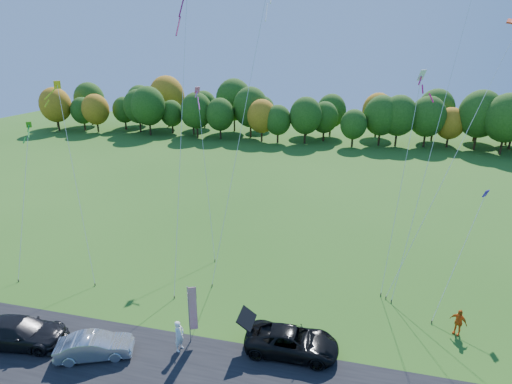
% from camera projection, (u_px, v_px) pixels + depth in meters
% --- Properties ---
extents(ground, '(160.00, 160.00, 0.00)m').
position_uv_depth(ground, '(233.00, 330.00, 24.63)').
color(ground, '#265616').
extents(asphalt_strip, '(90.00, 6.00, 0.01)m').
position_uv_depth(asphalt_strip, '(211.00, 379.00, 20.97)').
color(asphalt_strip, black).
rests_on(asphalt_strip, ground).
extents(tree_line, '(116.00, 12.00, 10.00)m').
position_uv_depth(tree_line, '(317.00, 141.00, 74.93)').
color(tree_line, '#1E4711').
rests_on(tree_line, ground).
extents(black_suv, '(5.33, 2.53, 1.47)m').
position_uv_depth(black_suv, '(292.00, 341.00, 22.65)').
color(black_suv, black).
rests_on(black_suv, ground).
extents(silver_sedan, '(4.37, 2.91, 1.36)m').
position_uv_depth(silver_sedan, '(95.00, 346.00, 22.35)').
color(silver_sedan, '#AEADB2').
rests_on(silver_sedan, ground).
extents(dark_truck_a, '(5.73, 3.05, 1.58)m').
position_uv_depth(dark_truck_a, '(19.00, 332.00, 23.30)').
color(dark_truck_a, black).
rests_on(dark_truck_a, ground).
extents(person_tailgate_a, '(0.62, 0.79, 1.91)m').
position_uv_depth(person_tailgate_a, '(179.00, 336.00, 22.75)').
color(person_tailgate_a, white).
rests_on(person_tailgate_a, ground).
extents(person_tailgate_b, '(0.91, 0.98, 1.61)m').
position_uv_depth(person_tailgate_b, '(251.00, 329.00, 23.55)').
color(person_tailgate_b, gray).
rests_on(person_tailgate_b, ground).
extents(person_east, '(1.06, 0.91, 1.71)m').
position_uv_depth(person_east, '(458.00, 322.00, 24.07)').
color(person_east, '#D85E14').
rests_on(person_east, ground).
extents(feather_flag, '(0.47, 0.26, 3.80)m').
position_uv_depth(feather_flag, '(192.00, 308.00, 22.95)').
color(feather_flag, '#999999').
rests_on(feather_flag, ground).
extents(kite_delta_blue, '(4.27, 12.70, 23.40)m').
position_uv_depth(kite_delta_blue, '(181.00, 121.00, 29.66)').
color(kite_delta_blue, '#4C3F33').
rests_on(kite_delta_blue, ground).
extents(kite_parafoil_orange, '(7.05, 13.50, 24.01)m').
position_uv_depth(kite_parafoil_orange, '(440.00, 117.00, 28.67)').
color(kite_parafoil_orange, '#4C3F33').
rests_on(kite_parafoil_orange, ground).
extents(kite_delta_red, '(3.62, 9.33, 23.13)m').
position_uv_depth(kite_delta_red, '(242.00, 122.00, 29.02)').
color(kite_delta_red, '#4C3F33').
rests_on(kite_delta_red, ground).
extents(kite_parafoil_rainbow, '(9.32, 9.06, 18.75)m').
position_uv_depth(kite_parafoil_rainbow, '(454.00, 159.00, 27.69)').
color(kite_parafoil_rainbow, '#4C3F33').
rests_on(kite_parafoil_rainbow, ground).
extents(kite_diamond_yellow, '(5.01, 5.44, 14.45)m').
position_uv_depth(kite_diamond_yellow, '(76.00, 182.00, 29.64)').
color(kite_diamond_yellow, '#4C3F33').
rests_on(kite_diamond_yellow, ground).
extents(kite_diamond_green, '(2.46, 6.41, 11.14)m').
position_uv_depth(kite_diamond_green, '(24.00, 199.00, 30.89)').
color(kite_diamond_green, '#4C3F33').
rests_on(kite_diamond_green, ground).
extents(kite_diamond_white, '(2.33, 6.96, 15.38)m').
position_uv_depth(kite_diamond_white, '(402.00, 182.00, 28.30)').
color(kite_diamond_white, '#4C3F33').
rests_on(kite_diamond_white, ground).
extents(kite_diamond_pink, '(3.91, 6.92, 13.58)m').
position_uv_depth(kite_diamond_pink, '(206.00, 172.00, 33.70)').
color(kite_diamond_pink, '#4C3F33').
rests_on(kite_diamond_pink, ground).
extents(kite_diamond_blue_low, '(3.66, 5.48, 7.78)m').
position_uv_depth(kite_diamond_blue_low, '(460.00, 255.00, 25.98)').
color(kite_diamond_blue_low, '#4C3F33').
rests_on(kite_diamond_blue_low, ground).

